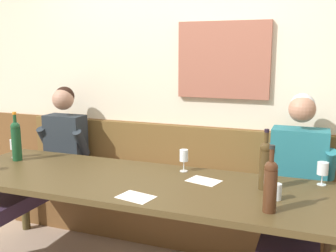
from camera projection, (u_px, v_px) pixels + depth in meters
name	position (u px, v px, depth m)	size (l,w,h in m)	color
room_wall_back	(181.00, 72.00, 3.42)	(6.80, 0.12, 2.80)	beige
wood_wainscot_panel	(178.00, 176.00, 3.54)	(6.80, 0.03, 0.94)	brown
wall_bench	(170.00, 205.00, 3.38)	(2.96, 0.42, 0.94)	brown
dining_table	(135.00, 189.00, 2.68)	(2.66, 0.85, 0.72)	#45361D
person_left_seat	(41.00, 168.00, 3.32)	(0.47, 1.27, 1.26)	#34373C
person_center_left_seat	(295.00, 198.00, 2.62)	(0.50, 1.28, 1.28)	#333331
wine_bottle_clear_water	(270.00, 184.00, 2.11)	(0.07, 0.07, 0.37)	#412414
wine_bottle_amber_mid	(265.00, 164.00, 2.46)	(0.07, 0.07, 0.38)	#3D2D16
wine_bottle_green_tall	(16.00, 140.00, 3.12)	(0.07, 0.07, 0.39)	#174324
wine_glass_mid_left	(323.00, 169.00, 2.55)	(0.07, 0.07, 0.15)	silver
wine_glass_left_end	(184.00, 157.00, 2.84)	(0.06, 0.06, 0.16)	silver
wine_glass_center_rear	(14.00, 145.00, 3.21)	(0.07, 0.07, 0.15)	silver
water_tumbler_center	(277.00, 192.00, 2.30)	(0.06, 0.06, 0.10)	silver
tasting_sheet_left_guest	(136.00, 197.00, 2.35)	(0.21, 0.15, 0.00)	white
tasting_sheet_right_guest	(204.00, 181.00, 2.64)	(0.21, 0.15, 0.00)	white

